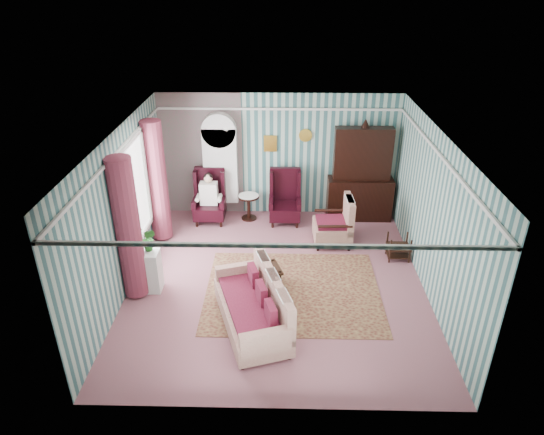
{
  "coord_description": "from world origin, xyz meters",
  "views": [
    {
      "loc": [
        0.08,
        -7.66,
        5.32
      ],
      "look_at": [
        -0.11,
        0.6,
        1.06
      ],
      "focal_mm": 32.0,
      "sensor_mm": 36.0,
      "label": 1
    }
  ],
  "objects_px": {
    "floral_armchair": "(333,221)",
    "coffee_table": "(257,279)",
    "wingback_left": "(209,197)",
    "seated_woman": "(209,198)",
    "dresser_hutch": "(362,172)",
    "round_side_table": "(249,207)",
    "wingback_right": "(285,198)",
    "nest_table": "(398,247)",
    "sofa": "(251,305)",
    "plant_stand": "(145,271)",
    "bookcase": "(221,171)"
  },
  "relations": [
    {
      "from": "coffee_table",
      "to": "dresser_hutch",
      "type": "bearing_deg",
      "value": 52.2
    },
    {
      "from": "wingback_left",
      "to": "round_side_table",
      "type": "height_order",
      "value": "wingback_left"
    },
    {
      "from": "wingback_right",
      "to": "bookcase",
      "type": "bearing_deg",
      "value": 165.43
    },
    {
      "from": "nest_table",
      "to": "floral_armchair",
      "type": "relative_size",
      "value": 0.5
    },
    {
      "from": "nest_table",
      "to": "sofa",
      "type": "bearing_deg",
      "value": -142.17
    },
    {
      "from": "dresser_hutch",
      "to": "wingback_left",
      "type": "xyz_separation_m",
      "value": [
        -3.5,
        -0.27,
        -0.55
      ]
    },
    {
      "from": "wingback_right",
      "to": "sofa",
      "type": "height_order",
      "value": "wingback_right"
    },
    {
      "from": "seated_woman",
      "to": "round_side_table",
      "type": "height_order",
      "value": "seated_woman"
    },
    {
      "from": "wingback_left",
      "to": "wingback_right",
      "type": "bearing_deg",
      "value": 0.0
    },
    {
      "from": "floral_armchair",
      "to": "coffee_table",
      "type": "relative_size",
      "value": 1.22
    },
    {
      "from": "wingback_left",
      "to": "floral_armchair",
      "type": "xyz_separation_m",
      "value": [
        2.77,
        -0.95,
        -0.09
      ]
    },
    {
      "from": "wingback_left",
      "to": "nest_table",
      "type": "height_order",
      "value": "wingback_left"
    },
    {
      "from": "wingback_right",
      "to": "seated_woman",
      "type": "height_order",
      "value": "wingback_right"
    },
    {
      "from": "round_side_table",
      "to": "coffee_table",
      "type": "distance_m",
      "value": 2.83
    },
    {
      "from": "bookcase",
      "to": "floral_armchair",
      "type": "relative_size",
      "value": 2.08
    },
    {
      "from": "wingback_right",
      "to": "coffee_table",
      "type": "height_order",
      "value": "wingback_right"
    },
    {
      "from": "sofa",
      "to": "floral_armchair",
      "type": "height_order",
      "value": "floral_armchair"
    },
    {
      "from": "wingback_left",
      "to": "seated_woman",
      "type": "distance_m",
      "value": 0.04
    },
    {
      "from": "sofa",
      "to": "coffee_table",
      "type": "distance_m",
      "value": 1.15
    },
    {
      "from": "plant_stand",
      "to": "sofa",
      "type": "relative_size",
      "value": 0.4
    },
    {
      "from": "coffee_table",
      "to": "seated_woman",
      "type": "bearing_deg",
      "value": 114.74
    },
    {
      "from": "seated_woman",
      "to": "coffee_table",
      "type": "height_order",
      "value": "seated_woman"
    },
    {
      "from": "plant_stand",
      "to": "seated_woman",
      "type": "bearing_deg",
      "value": 73.78
    },
    {
      "from": "wingback_right",
      "to": "coffee_table",
      "type": "bearing_deg",
      "value": -101.14
    },
    {
      "from": "seated_woman",
      "to": "sofa",
      "type": "xyz_separation_m",
      "value": [
        1.2,
        -3.78,
        -0.13
      ]
    },
    {
      "from": "round_side_table",
      "to": "seated_woman",
      "type": "bearing_deg",
      "value": -170.54
    },
    {
      "from": "round_side_table",
      "to": "sofa",
      "type": "height_order",
      "value": "sofa"
    },
    {
      "from": "bookcase",
      "to": "round_side_table",
      "type": "height_order",
      "value": "bookcase"
    },
    {
      "from": "floral_armchair",
      "to": "seated_woman",
      "type": "bearing_deg",
      "value": 69.16
    },
    {
      "from": "wingback_right",
      "to": "nest_table",
      "type": "relative_size",
      "value": 2.31
    },
    {
      "from": "nest_table",
      "to": "wingback_left",
      "type": "bearing_deg",
      "value": 159.15
    },
    {
      "from": "nest_table",
      "to": "sofa",
      "type": "xyz_separation_m",
      "value": [
        -2.87,
        -2.23,
        0.19
      ]
    },
    {
      "from": "wingback_left",
      "to": "seated_woman",
      "type": "height_order",
      "value": "wingback_left"
    },
    {
      "from": "dresser_hutch",
      "to": "seated_woman",
      "type": "height_order",
      "value": "dresser_hutch"
    },
    {
      "from": "seated_woman",
      "to": "sofa",
      "type": "bearing_deg",
      "value": -72.38
    },
    {
      "from": "bookcase",
      "to": "dresser_hutch",
      "type": "xyz_separation_m",
      "value": [
        3.25,
        -0.12,
        0.06
      ]
    },
    {
      "from": "wingback_left",
      "to": "wingback_right",
      "type": "xyz_separation_m",
      "value": [
        1.75,
        0.0,
        0.0
      ]
    },
    {
      "from": "wingback_left",
      "to": "wingback_right",
      "type": "distance_m",
      "value": 1.75
    },
    {
      "from": "bookcase",
      "to": "plant_stand",
      "type": "height_order",
      "value": "bookcase"
    },
    {
      "from": "bookcase",
      "to": "sofa",
      "type": "relative_size",
      "value": 1.13
    },
    {
      "from": "bookcase",
      "to": "nest_table",
      "type": "relative_size",
      "value": 4.15
    },
    {
      "from": "dresser_hutch",
      "to": "wingback_right",
      "type": "bearing_deg",
      "value": -171.23
    },
    {
      "from": "sofa",
      "to": "coffee_table",
      "type": "xyz_separation_m",
      "value": [
        0.03,
        1.12,
        -0.26
      ]
    },
    {
      "from": "seated_woman",
      "to": "plant_stand",
      "type": "height_order",
      "value": "seated_woman"
    },
    {
      "from": "seated_woman",
      "to": "floral_armchair",
      "type": "height_order",
      "value": "seated_woman"
    },
    {
      "from": "wingback_right",
      "to": "seated_woman",
      "type": "xyz_separation_m",
      "value": [
        -1.75,
        0.0,
        -0.04
      ]
    },
    {
      "from": "wingback_right",
      "to": "round_side_table",
      "type": "height_order",
      "value": "wingback_right"
    },
    {
      "from": "coffee_table",
      "to": "sofa",
      "type": "bearing_deg",
      "value": -91.35
    },
    {
      "from": "dresser_hutch",
      "to": "wingback_right",
      "type": "height_order",
      "value": "dresser_hutch"
    },
    {
      "from": "wingback_right",
      "to": "floral_armchair",
      "type": "xyz_separation_m",
      "value": [
        1.02,
        -0.95,
        -0.09
      ]
    }
  ]
}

